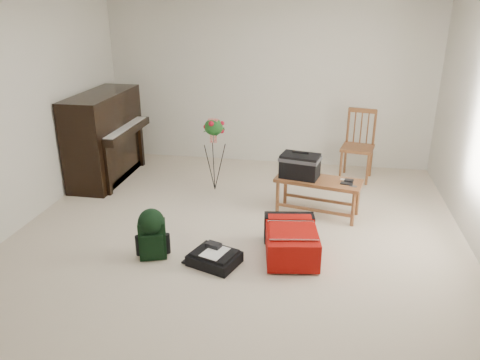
% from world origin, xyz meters
% --- Properties ---
extents(floor, '(5.00, 5.50, 0.01)m').
position_xyz_m(floor, '(0.00, 0.00, 0.00)').
color(floor, beige).
rests_on(floor, ground).
extents(wall_back, '(5.00, 0.04, 2.50)m').
position_xyz_m(wall_back, '(0.00, 2.75, 1.25)').
color(wall_back, silver).
rests_on(wall_back, floor).
extents(wall_left, '(0.04, 5.50, 2.50)m').
position_xyz_m(wall_left, '(-2.50, 0.00, 1.25)').
color(wall_left, silver).
rests_on(wall_left, floor).
extents(piano, '(0.71, 1.50, 1.25)m').
position_xyz_m(piano, '(-2.19, 1.60, 0.60)').
color(piano, black).
rests_on(piano, floor).
extents(bench, '(1.08, 0.61, 0.78)m').
position_xyz_m(bench, '(0.70, 0.88, 0.55)').
color(bench, brown).
rests_on(bench, floor).
extents(dining_chair, '(0.52, 0.52, 1.01)m').
position_xyz_m(dining_chair, '(1.38, 2.23, 0.49)').
color(dining_chair, brown).
rests_on(dining_chair, floor).
extents(red_suitcase, '(0.62, 0.83, 0.33)m').
position_xyz_m(red_suitcase, '(0.62, -0.12, 0.17)').
color(red_suitcase, '#B20709').
rests_on(red_suitcase, floor).
extents(black_duffel, '(0.56, 0.50, 0.19)m').
position_xyz_m(black_duffel, '(-0.12, -0.46, 0.07)').
color(black_duffel, black).
rests_on(black_duffel, floor).
extents(green_backpack, '(0.31, 0.28, 0.54)m').
position_xyz_m(green_backpack, '(-0.76, -0.45, 0.29)').
color(green_backpack, black).
rests_on(green_backpack, floor).
extents(flower_stand, '(0.37, 0.37, 1.03)m').
position_xyz_m(flower_stand, '(-0.55, 1.43, 0.50)').
color(flower_stand, black).
rests_on(flower_stand, floor).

